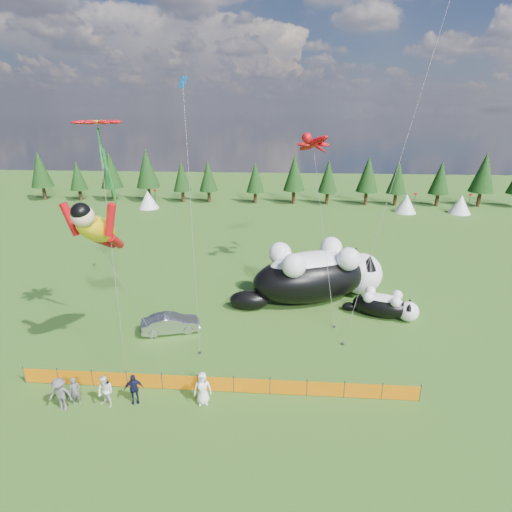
{
  "coord_description": "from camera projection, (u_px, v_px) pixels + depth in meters",
  "views": [
    {
      "loc": [
        3.52,
        -21.0,
        14.67
      ],
      "look_at": [
        1.73,
        4.0,
        5.52
      ],
      "focal_mm": 28.0,
      "sensor_mm": 36.0,
      "label": 1
    }
  ],
  "objects": [
    {
      "name": "spectator_a",
      "position": [
        75.0,
        392.0,
        20.89
      ],
      "size": [
        0.7,
        0.57,
        1.65
      ],
      "primitive_type": "imported",
      "rotation": [
        0.0,
        0.0,
        0.34
      ],
      "color": "#555459",
      "rests_on": "ground"
    },
    {
      "name": "car",
      "position": [
        171.0,
        323.0,
        27.89
      ],
      "size": [
        4.26,
        2.49,
        1.33
      ],
      "primitive_type": "imported",
      "rotation": [
        0.0,
        0.0,
        1.86
      ],
      "color": "#B6B6BB",
      "rests_on": "ground"
    },
    {
      "name": "ground",
      "position": [
        224.0,
        360.0,
        24.94
      ],
      "size": [
        160.0,
        160.0,
        0.0
      ],
      "primitive_type": "plane",
      "color": "#103509",
      "rests_on": "ground"
    },
    {
      "name": "tree_line",
      "position": [
        263.0,
        179.0,
        65.73
      ],
      "size": [
        90.0,
        4.0,
        8.0
      ],
      "primitive_type": null,
      "color": "black",
      "rests_on": "ground"
    },
    {
      "name": "superhero_kite",
      "position": [
        97.0,
        229.0,
        21.81
      ],
      "size": [
        4.31,
        5.24,
        10.91
      ],
      "color": "yellow",
      "rests_on": "ground"
    },
    {
      "name": "spectator_c",
      "position": [
        134.0,
        389.0,
        21.05
      ],
      "size": [
        1.12,
        0.81,
        1.72
      ],
      "primitive_type": "imported",
      "rotation": [
        0.0,
        0.0,
        0.33
      ],
      "color": "black",
      "rests_on": "ground"
    },
    {
      "name": "gecko_kite",
      "position": [
        313.0,
        143.0,
        34.21
      ],
      "size": [
        5.47,
        13.41,
        15.73
      ],
      "color": "#B4090F",
      "rests_on": "ground"
    },
    {
      "name": "cat_large",
      "position": [
        318.0,
        274.0,
        32.24
      ],
      "size": [
        12.6,
        7.95,
        4.75
      ],
      "rotation": [
        0.0,
        0.0,
        0.38
      ],
      "color": "black",
      "rests_on": "ground"
    },
    {
      "name": "festival_tents",
      "position": [
        333.0,
        202.0,
        61.2
      ],
      "size": [
        50.0,
        3.2,
        2.8
      ],
      "primitive_type": null,
      "color": "white",
      "rests_on": "ground"
    },
    {
      "name": "spectator_e",
      "position": [
        203.0,
        388.0,
        20.96
      ],
      "size": [
        1.03,
        0.78,
        1.89
      ],
      "primitive_type": "imported",
      "rotation": [
        0.0,
        0.0,
        0.21
      ],
      "color": "white",
      "rests_on": "ground"
    },
    {
      "name": "cat_small",
      "position": [
        385.0,
        305.0,
        29.91
      ],
      "size": [
        5.46,
        3.19,
        2.03
      ],
      "rotation": [
        0.0,
        0.0,
        -0.32
      ],
      "color": "black",
      "rests_on": "ground"
    },
    {
      "name": "flower_kite",
      "position": [
        98.0,
        125.0,
        21.71
      ],
      "size": [
        3.69,
        5.13,
        14.36
      ],
      "color": "#B4090F",
      "rests_on": "ground"
    },
    {
      "name": "spectator_b",
      "position": [
        105.0,
        392.0,
        20.75
      ],
      "size": [
        1.01,
        0.8,
        1.82
      ],
      "primitive_type": "imported",
      "rotation": [
        0.0,
        0.0,
        -0.35
      ],
      "color": "white",
      "rests_on": "ground"
    },
    {
      "name": "spectator_d",
      "position": [
        60.0,
        395.0,
        20.48
      ],
      "size": [
        1.26,
        0.7,
        1.9
      ],
      "primitive_type": "imported",
      "rotation": [
        0.0,
        0.0,
        0.06
      ],
      "color": "#555459",
      "rests_on": "ground"
    },
    {
      "name": "diamond_kite_a",
      "position": [
        184.0,
        95.0,
        25.99
      ],
      "size": [
        2.0,
        6.96,
        17.67
      ],
      "color": "#0B52B3",
      "rests_on": "ground"
    },
    {
      "name": "safety_fence",
      "position": [
        216.0,
        384.0,
        21.96
      ],
      "size": [
        22.06,
        0.06,
        1.1
      ],
      "color": "#262626",
      "rests_on": "ground"
    }
  ]
}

